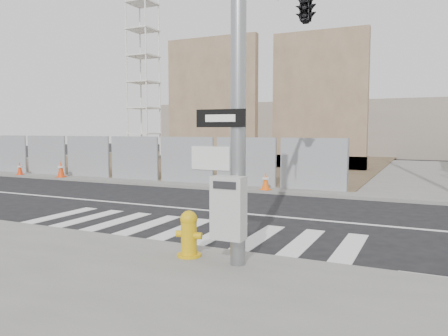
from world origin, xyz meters
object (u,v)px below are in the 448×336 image
at_px(signal_pole, 288,22).
at_px(traffic_cone_d, 266,181).
at_px(crane_tower, 143,44).
at_px(traffic_cone_c, 199,175).
at_px(traffic_cone_a, 20,168).
at_px(fire_hydrant, 189,234).
at_px(traffic_cone_b, 61,169).

distance_m(signal_pole, traffic_cone_d, 8.09).
relative_size(crane_tower, traffic_cone_c, 28.39).
bearing_deg(traffic_cone_a, crane_tower, 96.02).
height_order(fire_hydrant, traffic_cone_d, fire_hydrant).
distance_m(fire_hydrant, traffic_cone_b, 15.22).
xyz_separation_m(crane_tower, traffic_cone_b, (4.20, -12.78, -8.52)).
height_order(signal_pole, traffic_cone_a, signal_pole).
xyz_separation_m(fire_hydrant, traffic_cone_a, (-15.15, 8.96, -0.10)).
height_order(traffic_cone_b, traffic_cone_c, traffic_cone_b).
relative_size(traffic_cone_b, traffic_cone_d, 1.14).
bearing_deg(crane_tower, traffic_cone_d, -40.90).
xyz_separation_m(crane_tower, traffic_cone_d, (14.76, -12.78, -8.57)).
bearing_deg(crane_tower, traffic_cone_b, -71.82).
bearing_deg(fire_hydrant, signal_pole, 57.58).
relative_size(traffic_cone_b, traffic_cone_c, 1.23).
height_order(traffic_cone_a, traffic_cone_b, traffic_cone_b).
height_order(signal_pole, traffic_cone_c, signal_pole).
height_order(signal_pole, crane_tower, crane_tower).
height_order(traffic_cone_c, traffic_cone_d, traffic_cone_d).
bearing_deg(crane_tower, traffic_cone_c, -46.07).
relative_size(crane_tower, traffic_cone_a, 27.97).
relative_size(fire_hydrant, traffic_cone_a, 1.30).
bearing_deg(traffic_cone_a, traffic_cone_b, 0.00).
relative_size(signal_pole, fire_hydrant, 8.27).
xyz_separation_m(signal_pole, traffic_cone_c, (-6.31, 7.43, -4.35)).
relative_size(signal_pole, crane_tower, 0.39).
bearing_deg(signal_pole, crane_tower, 132.57).
distance_m(fire_hydrant, traffic_cone_a, 17.60).
xyz_separation_m(signal_pole, fire_hydrant, (-0.99, -2.69, -4.24)).
relative_size(fire_hydrant, traffic_cone_b, 1.07).
xyz_separation_m(crane_tower, fire_hydrant, (16.50, -21.74, -8.49)).
bearing_deg(fire_hydrant, crane_tower, 115.06).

